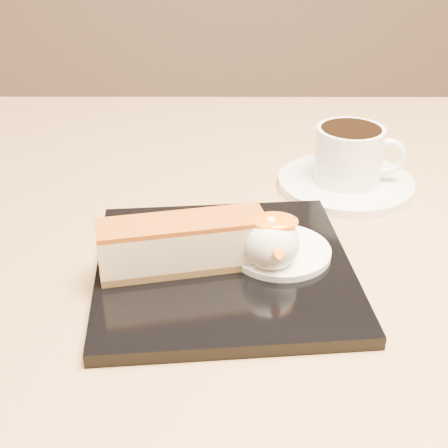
{
  "coord_description": "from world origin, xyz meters",
  "views": [
    {
      "loc": [
        0.05,
        -0.55,
        1.03
      ],
      "look_at": [
        0.05,
        -0.07,
        0.76
      ],
      "focal_mm": 50.0,
      "sensor_mm": 36.0,
      "label": 1
    }
  ],
  "objects_px": {
    "dessert_plate": "(224,269)",
    "coffee_cup": "(350,153)",
    "table": "(183,341)",
    "saucer": "(345,183)",
    "ice_cream_scoop": "(271,242)",
    "cheesecake": "(183,244)"
  },
  "relations": [
    {
      "from": "table",
      "to": "saucer",
      "type": "xyz_separation_m",
      "value": [
        0.18,
        0.08,
        0.16
      ]
    },
    {
      "from": "dessert_plate",
      "to": "cheesecake",
      "type": "distance_m",
      "value": 0.05
    },
    {
      "from": "table",
      "to": "saucer",
      "type": "height_order",
      "value": "saucer"
    },
    {
      "from": "ice_cream_scoop",
      "to": "coffee_cup",
      "type": "xyz_separation_m",
      "value": [
        0.1,
        0.18,
        0.01
      ]
    },
    {
      "from": "cheesecake",
      "to": "ice_cream_scoop",
      "type": "relative_size",
      "value": 3.03
    },
    {
      "from": "table",
      "to": "coffee_cup",
      "type": "relative_size",
      "value": 8.07
    },
    {
      "from": "dessert_plate",
      "to": "coffee_cup",
      "type": "bearing_deg",
      "value": 51.7
    },
    {
      "from": "table",
      "to": "coffee_cup",
      "type": "distance_m",
      "value": 0.28
    },
    {
      "from": "cheesecake",
      "to": "saucer",
      "type": "height_order",
      "value": "cheesecake"
    },
    {
      "from": "table",
      "to": "saucer",
      "type": "bearing_deg",
      "value": 23.79
    },
    {
      "from": "dessert_plate",
      "to": "coffee_cup",
      "type": "xyz_separation_m",
      "value": [
        0.14,
        0.17,
        0.04
      ]
    },
    {
      "from": "cheesecake",
      "to": "saucer",
      "type": "distance_m",
      "value": 0.25
    },
    {
      "from": "cheesecake",
      "to": "saucer",
      "type": "xyz_separation_m",
      "value": [
        0.17,
        0.18,
        -0.03
      ]
    },
    {
      "from": "table",
      "to": "dessert_plate",
      "type": "bearing_deg",
      "value": -63.62
    },
    {
      "from": "ice_cream_scoop",
      "to": "saucer",
      "type": "distance_m",
      "value": 0.21
    },
    {
      "from": "dessert_plate",
      "to": "ice_cream_scoop",
      "type": "bearing_deg",
      "value": -7.13
    },
    {
      "from": "ice_cream_scoop",
      "to": "saucer",
      "type": "xyz_separation_m",
      "value": [
        0.1,
        0.18,
        -0.03
      ]
    },
    {
      "from": "table",
      "to": "ice_cream_scoop",
      "type": "relative_size",
      "value": 16.6
    },
    {
      "from": "dessert_plate",
      "to": "ice_cream_scoop",
      "type": "relative_size",
      "value": 4.56
    },
    {
      "from": "dessert_plate",
      "to": "cheesecake",
      "type": "height_order",
      "value": "cheesecake"
    },
    {
      "from": "dessert_plate",
      "to": "saucer",
      "type": "distance_m",
      "value": 0.22
    },
    {
      "from": "saucer",
      "to": "ice_cream_scoop",
      "type": "bearing_deg",
      "value": -118.05
    }
  ]
}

